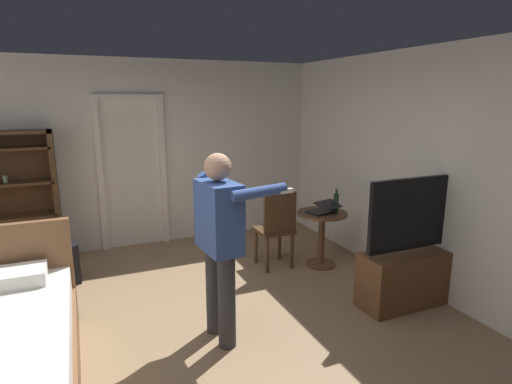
{
  "coord_description": "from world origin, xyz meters",
  "views": [
    {
      "loc": [
        -0.73,
        -3.11,
        2.09
      ],
      "look_at": [
        0.76,
        0.33,
        1.24
      ],
      "focal_mm": 29.22,
      "sensor_mm": 36.0,
      "label": 1
    }
  ],
  "objects_px": {
    "bottle_on_table": "(336,203)",
    "suitcase_dark": "(53,265)",
    "side_table": "(322,230)",
    "wooden_chair": "(276,226)",
    "person_blue_shirt": "(220,234)",
    "tv_flatscreen": "(414,267)",
    "bookshelf": "(14,194)",
    "laptop": "(323,209)"
  },
  "relations": [
    {
      "from": "bottle_on_table",
      "to": "suitcase_dark",
      "type": "height_order",
      "value": "bottle_on_table"
    },
    {
      "from": "side_table",
      "to": "wooden_chair",
      "type": "bearing_deg",
      "value": 164.11
    },
    {
      "from": "bottle_on_table",
      "to": "person_blue_shirt",
      "type": "xyz_separation_m",
      "value": [
        -1.82,
        -0.98,
        0.14
      ]
    },
    {
      "from": "suitcase_dark",
      "to": "side_table",
      "type": "bearing_deg",
      "value": -28.03
    },
    {
      "from": "tv_flatscreen",
      "to": "bottle_on_table",
      "type": "height_order",
      "value": "tv_flatscreen"
    },
    {
      "from": "wooden_chair",
      "to": "person_blue_shirt",
      "type": "bearing_deg",
      "value": -132.88
    },
    {
      "from": "bookshelf",
      "to": "bottle_on_table",
      "type": "height_order",
      "value": "bookshelf"
    },
    {
      "from": "laptop",
      "to": "suitcase_dark",
      "type": "distance_m",
      "value": 3.21
    },
    {
      "from": "bookshelf",
      "to": "person_blue_shirt",
      "type": "bearing_deg",
      "value": -55.51
    },
    {
      "from": "side_table",
      "to": "wooden_chair",
      "type": "distance_m",
      "value": 0.58
    },
    {
      "from": "laptop",
      "to": "person_blue_shirt",
      "type": "relative_size",
      "value": 0.24
    },
    {
      "from": "wooden_chair",
      "to": "suitcase_dark",
      "type": "relative_size",
      "value": 2.0
    },
    {
      "from": "bottle_on_table",
      "to": "bookshelf",
      "type": "bearing_deg",
      "value": 155.63
    },
    {
      "from": "side_table",
      "to": "laptop",
      "type": "distance_m",
      "value": 0.29
    },
    {
      "from": "laptop",
      "to": "wooden_chair",
      "type": "relative_size",
      "value": 0.41
    },
    {
      "from": "tv_flatscreen",
      "to": "person_blue_shirt",
      "type": "xyz_separation_m",
      "value": [
        -2.04,
        0.15,
        0.57
      ]
    },
    {
      "from": "laptop",
      "to": "person_blue_shirt",
      "type": "distance_m",
      "value": 1.96
    },
    {
      "from": "laptop",
      "to": "bottle_on_table",
      "type": "xyz_separation_m",
      "value": [
        0.16,
        -0.04,
        0.07
      ]
    },
    {
      "from": "side_table",
      "to": "bookshelf",
      "type": "bearing_deg",
      "value": 155.86
    },
    {
      "from": "laptop",
      "to": "side_table",
      "type": "bearing_deg",
      "value": 66.56
    },
    {
      "from": "person_blue_shirt",
      "to": "side_table",
      "type": "bearing_deg",
      "value": 32.16
    },
    {
      "from": "tv_flatscreen",
      "to": "suitcase_dark",
      "type": "xyz_separation_m",
      "value": [
        -3.44,
        1.95,
        -0.16
      ]
    },
    {
      "from": "bottle_on_table",
      "to": "wooden_chair",
      "type": "height_order",
      "value": "bottle_on_table"
    },
    {
      "from": "tv_flatscreen",
      "to": "person_blue_shirt",
      "type": "bearing_deg",
      "value": 175.66
    },
    {
      "from": "bookshelf",
      "to": "wooden_chair",
      "type": "relative_size",
      "value": 1.72
    },
    {
      "from": "side_table",
      "to": "suitcase_dark",
      "type": "distance_m",
      "value": 3.18
    },
    {
      "from": "bookshelf",
      "to": "tv_flatscreen",
      "type": "bearing_deg",
      "value": -35.88
    },
    {
      "from": "bookshelf",
      "to": "laptop",
      "type": "distance_m",
      "value": 3.82
    },
    {
      "from": "side_table",
      "to": "laptop",
      "type": "bearing_deg",
      "value": -113.44
    },
    {
      "from": "person_blue_shirt",
      "to": "suitcase_dark",
      "type": "height_order",
      "value": "person_blue_shirt"
    },
    {
      "from": "person_blue_shirt",
      "to": "suitcase_dark",
      "type": "bearing_deg",
      "value": 128.07
    },
    {
      "from": "side_table",
      "to": "person_blue_shirt",
      "type": "distance_m",
      "value": 2.05
    },
    {
      "from": "tv_flatscreen",
      "to": "laptop",
      "type": "relative_size",
      "value": 3.31
    },
    {
      "from": "tv_flatscreen",
      "to": "person_blue_shirt",
      "type": "height_order",
      "value": "person_blue_shirt"
    },
    {
      "from": "tv_flatscreen",
      "to": "person_blue_shirt",
      "type": "relative_size",
      "value": 0.81
    },
    {
      "from": "side_table",
      "to": "bottle_on_table",
      "type": "height_order",
      "value": "bottle_on_table"
    },
    {
      "from": "side_table",
      "to": "suitcase_dark",
      "type": "relative_size",
      "value": 1.42
    },
    {
      "from": "tv_flatscreen",
      "to": "wooden_chair",
      "type": "height_order",
      "value": "tv_flatscreen"
    },
    {
      "from": "side_table",
      "to": "tv_flatscreen",
      "type": "bearing_deg",
      "value": -73.8
    },
    {
      "from": "bookshelf",
      "to": "tv_flatscreen",
      "type": "distance_m",
      "value": 4.77
    },
    {
      "from": "tv_flatscreen",
      "to": "laptop",
      "type": "distance_m",
      "value": 1.28
    },
    {
      "from": "bookshelf",
      "to": "suitcase_dark",
      "type": "xyz_separation_m",
      "value": [
        0.4,
        -0.83,
        -0.69
      ]
    }
  ]
}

